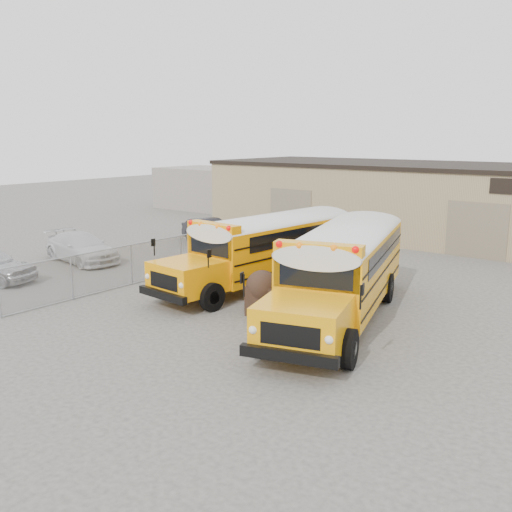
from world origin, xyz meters
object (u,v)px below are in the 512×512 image
Objects in this scene: school_bus_left at (348,227)px; school_bus_right at (375,234)px; tarp_bundle at (262,291)px; car_dark at (209,231)px; car_white at (81,247)px.

school_bus_left is 0.93× the size of school_bus_right.
tarp_bundle is (-0.42, -8.13, -1.08)m from school_bus_right.
school_bus_right is 2.56× the size of car_dark.
school_bus_right is 8.21m from tarp_bundle.
school_bus_left is 6.62× the size of tarp_bundle.
tarp_bundle is 0.36× the size of car_dark.
school_bus_left is 2.37× the size of car_dark.
tarp_bundle reaches higher than car_white.
school_bus_right reaches higher than tarp_bundle.
school_bus_left is 13.88m from car_white.
tarp_bundle is (2.03, -9.91, -0.96)m from school_bus_left.
school_bus_right is 7.15× the size of tarp_bundle.
car_dark reaches higher than car_white.
car_dark is at bearing 140.74° from tarp_bundle.
tarp_bundle is 0.32× the size of car_white.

